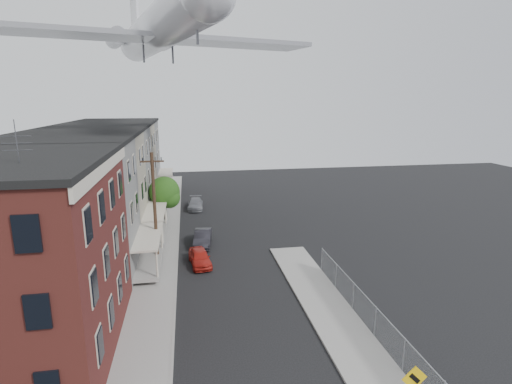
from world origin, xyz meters
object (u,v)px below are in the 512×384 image
street_tree (166,193)px  airplane (158,29)px  car_far (195,204)px  utility_pole (155,207)px  car_near (200,257)px  car_mid (203,238)px

street_tree → airplane: size_ratio=0.17×
street_tree → car_far: 7.33m
utility_pole → airplane: airplane is taller
utility_pole → street_tree: 10.00m
utility_pole → car_near: utility_pole is taller
car_mid → airplane: bearing=130.7°
street_tree → car_mid: bearing=-62.4°
car_mid → car_far: car_mid is taller
car_near → car_far: 17.14m
street_tree → car_far: bearing=62.6°
car_near → airplane: bearing=99.7°
car_far → airplane: bearing=-107.1°
utility_pole → car_far: bearing=77.8°
car_near → car_mid: (0.42, 4.50, 0.05)m
car_mid → car_far: (-0.36, 12.64, -0.07)m
car_mid → airplane: 19.40m
street_tree → car_mid: street_tree is taller
car_near → car_far: size_ratio=0.88×
airplane → street_tree: bearing=96.4°
car_mid → street_tree: bearing=123.9°
car_far → airplane: (-2.90, -7.90, 18.60)m
car_mid → car_far: 12.65m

